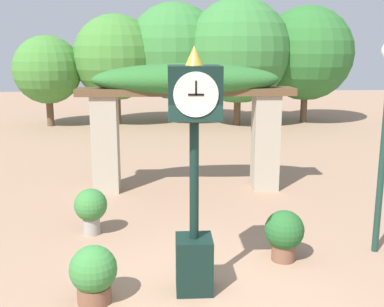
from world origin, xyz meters
name	(u,v)px	position (x,y,z in m)	size (l,w,h in m)	color
ground_plane	(203,300)	(0.00, 0.00, 0.00)	(60.00, 60.00, 0.00)	#9E7A60
pedestal_clock	(194,160)	(-0.09, 0.27, 1.78)	(0.64, 0.68, 3.17)	black
pergola	(186,98)	(0.00, 4.88, 2.07)	(4.71, 1.16, 2.82)	#A89E89
potted_plant_near_left	(93,273)	(-1.37, 0.03, 0.39)	(0.60, 0.60, 0.74)	brown
potted_plant_near_right	(91,208)	(-1.74, 2.32, 0.48)	(0.56, 0.56, 0.81)	gray
potted_plant_far_left	(284,233)	(1.31, 1.11, 0.43)	(0.59, 0.59, 0.78)	brown
tree_line	(204,54)	(1.14, 14.47, 2.88)	(13.92, 4.95, 5.10)	brown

